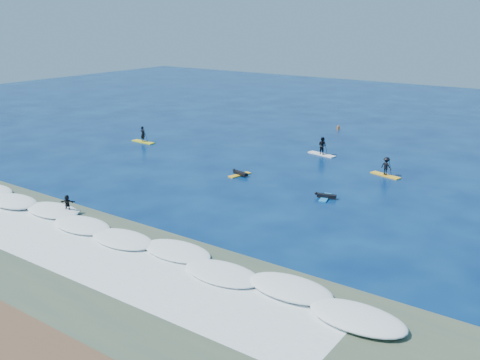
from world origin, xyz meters
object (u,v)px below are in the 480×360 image
Objects in this scene: sup_paddler_right at (386,167)px; marker_buoy at (338,128)px; prone_paddler_near at (240,174)px; sup_paddler_center at (322,147)px; prone_paddler_far at (325,196)px; wave_surfer at (67,204)px; sup_paddler_left at (143,137)px.

marker_buoy is (-12.04, 15.66, -0.46)m from sup_paddler_right.
marker_buoy is (-1.34, 23.10, 0.16)m from prone_paddler_near.
sup_paddler_center reaches higher than prone_paddler_far.
wave_surfer reaches higher than marker_buoy.
sup_paddler_center is at bearing 173.10° from sup_paddler_right.
sup_paddler_right is at bearing -52.44° from marker_buoy.
sup_paddler_right is at bearing -42.23° from prone_paddler_near.
sup_paddler_right is 19.76m from marker_buoy.
sup_paddler_center reaches higher than sup_paddler_right.
sup_paddler_left is 1.32× the size of prone_paddler_near.
prone_paddler_far is at bearing -9.24° from sup_paddler_left.
sup_paddler_left is 0.96× the size of sup_paddler_center.
sup_paddler_right is at bearing -24.54° from prone_paddler_far.
marker_buoy is (-3.96, 12.23, -0.50)m from sup_paddler_center.
sup_paddler_center reaches higher than sup_paddler_left.
sup_paddler_left reaches higher than prone_paddler_near.
sup_paddler_left is 22.65m from wave_surfer.
sup_paddler_right is 8.80m from prone_paddler_far.
wave_surfer is at bearing -108.07° from sup_paddler_right.
sup_paddler_left is 1.37× the size of prone_paddler_far.
marker_buoy is at bearing 54.19° from sup_paddler_left.
prone_paddler_near is 1.04× the size of prone_paddler_far.
sup_paddler_center is at bearing -72.06° from marker_buoy.
sup_paddler_center is 11.20m from prone_paddler_near.
prone_paddler_far is 19.45m from wave_surfer.
prone_paddler_far is (6.46, -12.06, -0.66)m from sup_paddler_center.
wave_surfer is at bearing 176.13° from prone_paddler_near.
wave_surfer reaches higher than prone_paddler_far.
sup_paddler_right is 27.17m from wave_surfer.
prone_paddler_far is 3.09× the size of marker_buoy.
wave_surfer reaches higher than prone_paddler_near.
sup_paddler_center is at bearing 14.28° from prone_paddler_far.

